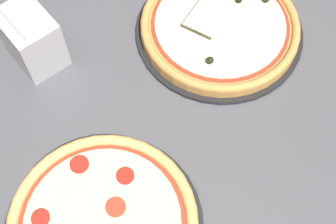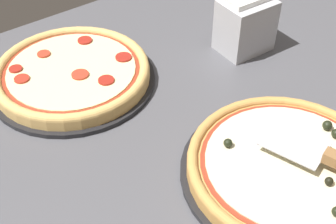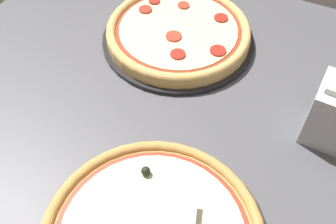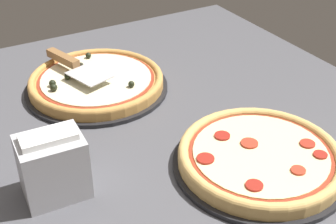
{
  "view_description": "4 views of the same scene",
  "coord_description": "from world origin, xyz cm",
  "px_view_note": "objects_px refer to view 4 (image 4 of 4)",
  "views": [
    {
      "loc": [
        -44.9,
        33.64,
        81.76
      ],
      "look_at": [
        -13.45,
        4.85,
        3.0
      ],
      "focal_mm": 50.0,
      "sensor_mm": 36.0,
      "label": 1
    },
    {
      "loc": [
        -53.23,
        -47.61,
        61.6
      ],
      "look_at": [
        -13.45,
        4.85,
        3.0
      ],
      "focal_mm": 50.0,
      "sensor_mm": 36.0,
      "label": 2
    },
    {
      "loc": [
        6.62,
        -37.18,
        60.04
      ],
      "look_at": [
        -13.45,
        4.85,
        3.0
      ],
      "focal_mm": 42.0,
      "sensor_mm": 36.0,
      "label": 3
    },
    {
      "loc": [
        30.48,
        82.43,
        59.66
      ],
      "look_at": [
        -13.45,
        4.85,
        3.0
      ],
      "focal_mm": 50.0,
      "sensor_mm": 36.0,
      "label": 4
    }
  ],
  "objects_px": {
    "pizza_back": "(260,156)",
    "serving_spatula": "(69,62)",
    "napkin_holder": "(53,166)",
    "pizza_front": "(96,80)"
  },
  "relations": [
    {
      "from": "pizza_back",
      "to": "serving_spatula",
      "type": "xyz_separation_m",
      "value": [
        0.21,
        -0.52,
        0.03
      ]
    },
    {
      "from": "pizza_back",
      "to": "napkin_holder",
      "type": "distance_m",
      "value": 0.4
    },
    {
      "from": "pizza_back",
      "to": "serving_spatula",
      "type": "distance_m",
      "value": 0.56
    },
    {
      "from": "pizza_front",
      "to": "napkin_holder",
      "type": "xyz_separation_m",
      "value": [
        0.21,
        0.33,
        0.04
      ]
    },
    {
      "from": "napkin_holder",
      "to": "pizza_front",
      "type": "bearing_deg",
      "value": -123.1
    },
    {
      "from": "serving_spatula",
      "to": "napkin_holder",
      "type": "height_order",
      "value": "napkin_holder"
    },
    {
      "from": "pizza_front",
      "to": "pizza_back",
      "type": "xyz_separation_m",
      "value": [
        -0.16,
        0.45,
        0.0
      ]
    },
    {
      "from": "serving_spatula",
      "to": "napkin_holder",
      "type": "xyz_separation_m",
      "value": [
        0.17,
        0.39,
        0.0
      ]
    },
    {
      "from": "serving_spatula",
      "to": "napkin_holder",
      "type": "bearing_deg",
      "value": 66.89
    },
    {
      "from": "napkin_holder",
      "to": "serving_spatula",
      "type": "bearing_deg",
      "value": -113.11
    }
  ]
}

